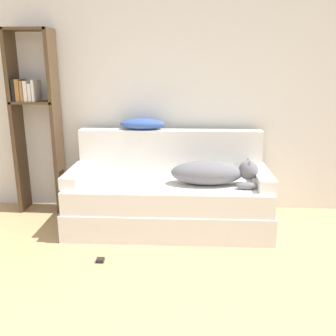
{
  "coord_description": "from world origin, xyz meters",
  "views": [
    {
      "loc": [
        0.12,
        -1.01,
        1.5
      ],
      "look_at": [
        -0.03,
        2.22,
        0.6
      ],
      "focal_mm": 40.0,
      "sensor_mm": 36.0,
      "label": 1
    }
  ],
  "objects": [
    {
      "name": "wall_back",
      "position": [
        0.0,
        2.87,
        1.35
      ],
      "size": [
        7.62,
        0.06,
        2.7
      ],
      "color": "silver",
      "rests_on": "ground_plane"
    },
    {
      "name": "throw_pillow",
      "position": [
        -0.32,
        2.69,
        0.93
      ],
      "size": [
        0.45,
        0.21,
        0.11
      ],
      "color": "#335199",
      "rests_on": "couch_backrest"
    },
    {
      "name": "power_adapter",
      "position": [
        -0.54,
        1.61,
        0.01
      ],
      "size": [
        0.06,
        0.06,
        0.03
      ],
      "color": "black",
      "rests_on": "ground_plane"
    },
    {
      "name": "couch_backrest",
      "position": [
        -0.03,
        2.67,
        0.66
      ],
      "size": [
        1.82,
        0.15,
        0.42
      ],
      "color": "silver",
      "rests_on": "couch"
    },
    {
      "name": "bookshelf",
      "position": [
        -1.4,
        2.69,
        1.04
      ],
      "size": [
        0.44,
        0.26,
        1.84
      ],
      "color": "#4C3823",
      "rests_on": "ground_plane"
    },
    {
      "name": "dog",
      "position": [
        0.37,
        2.23,
        0.57
      ],
      "size": [
        0.78,
        0.31,
        0.24
      ],
      "color": "slate",
      "rests_on": "couch"
    },
    {
      "name": "couch_arm_right",
      "position": [
        0.82,
        2.31,
        0.51
      ],
      "size": [
        0.15,
        0.66,
        0.11
      ],
      "color": "silver",
      "rests_on": "couch"
    },
    {
      "name": "couch_arm_left",
      "position": [
        -0.89,
        2.31,
        0.51
      ],
      "size": [
        0.15,
        0.66,
        0.11
      ],
      "color": "silver",
      "rests_on": "couch"
    },
    {
      "name": "laptop",
      "position": [
        -0.29,
        2.22,
        0.46
      ],
      "size": [
        0.3,
        0.22,
        0.02
      ],
      "rotation": [
        0.0,
        0.0,
        0.04
      ],
      "color": "silver",
      "rests_on": "couch"
    },
    {
      "name": "couch",
      "position": [
        -0.03,
        2.32,
        0.22
      ],
      "size": [
        1.86,
        0.85,
        0.45
      ],
      "color": "silver",
      "rests_on": "ground_plane"
    }
  ]
}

